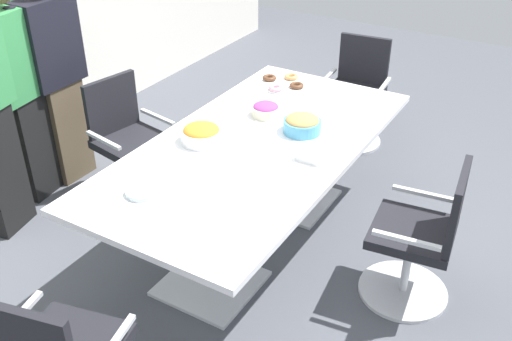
{
  "coord_description": "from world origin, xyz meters",
  "views": [
    {
      "loc": [
        -2.79,
        -1.66,
        2.52
      ],
      "look_at": [
        0.0,
        0.0,
        0.55
      ],
      "focal_mm": 41.28,
      "sensor_mm": 36.0,
      "label": 1
    }
  ],
  "objects_px": {
    "office_chair_2": "(356,98)",
    "donut_platter": "(283,83)",
    "conference_table": "(256,160)",
    "plate_stack": "(143,191)",
    "napkin_pile": "(312,153)",
    "person_standing_1": "(20,88)",
    "snack_bowl_chips_orange": "(201,134)",
    "office_chair_1": "(420,242)",
    "snack_bowl_candy_mix": "(266,109)",
    "person_standing_2": "(55,74)",
    "office_chair_3": "(129,147)",
    "snack_bowl_cookies": "(302,124)"
  },
  "relations": [
    {
      "from": "person_standing_1",
      "to": "snack_bowl_cookies",
      "type": "xyz_separation_m",
      "value": [
        0.62,
        -1.92,
        -0.06
      ]
    },
    {
      "from": "office_chair_1",
      "to": "snack_bowl_cookies",
      "type": "distance_m",
      "value": 1.05
    },
    {
      "from": "person_standing_1",
      "to": "snack_bowl_candy_mix",
      "type": "distance_m",
      "value": 1.75
    },
    {
      "from": "office_chair_3",
      "to": "napkin_pile",
      "type": "distance_m",
      "value": 1.54
    },
    {
      "from": "donut_platter",
      "to": "snack_bowl_cookies",
      "type": "bearing_deg",
      "value": -142.21
    },
    {
      "from": "snack_bowl_cookies",
      "to": "donut_platter",
      "type": "bearing_deg",
      "value": 37.79
    },
    {
      "from": "office_chair_1",
      "to": "snack_bowl_candy_mix",
      "type": "xyz_separation_m",
      "value": [
        0.37,
        1.25,
        0.39
      ]
    },
    {
      "from": "snack_bowl_cookies",
      "to": "napkin_pile",
      "type": "relative_size",
      "value": 1.67
    },
    {
      "from": "office_chair_2",
      "to": "donut_platter",
      "type": "height_order",
      "value": "office_chair_2"
    },
    {
      "from": "office_chair_3",
      "to": "person_standing_2",
      "type": "xyz_separation_m",
      "value": [
        -0.04,
        0.62,
        0.46
      ]
    },
    {
      "from": "office_chair_2",
      "to": "person_standing_2",
      "type": "relative_size",
      "value": 0.54
    },
    {
      "from": "conference_table",
      "to": "person_standing_1",
      "type": "relative_size",
      "value": 1.44
    },
    {
      "from": "snack_bowl_candy_mix",
      "to": "plate_stack",
      "type": "xyz_separation_m",
      "value": [
        -1.18,
        0.09,
        -0.03
      ]
    },
    {
      "from": "office_chair_1",
      "to": "snack_bowl_chips_orange",
      "type": "distance_m",
      "value": 1.47
    },
    {
      "from": "plate_stack",
      "to": "person_standing_2",
      "type": "bearing_deg",
      "value": 62.47
    },
    {
      "from": "person_standing_1",
      "to": "snack_bowl_cookies",
      "type": "distance_m",
      "value": 2.02
    },
    {
      "from": "snack_bowl_chips_orange",
      "to": "donut_platter",
      "type": "height_order",
      "value": "snack_bowl_chips_orange"
    },
    {
      "from": "office_chair_2",
      "to": "snack_bowl_chips_orange",
      "type": "bearing_deg",
      "value": 75.48
    },
    {
      "from": "person_standing_1",
      "to": "donut_platter",
      "type": "bearing_deg",
      "value": 122.3
    },
    {
      "from": "office_chair_2",
      "to": "person_standing_1",
      "type": "distance_m",
      "value": 2.72
    },
    {
      "from": "plate_stack",
      "to": "napkin_pile",
      "type": "distance_m",
      "value": 1.02
    },
    {
      "from": "snack_bowl_candy_mix",
      "to": "office_chair_2",
      "type": "bearing_deg",
      "value": -6.21
    },
    {
      "from": "conference_table",
      "to": "napkin_pile",
      "type": "relative_size",
      "value": 16.21
    },
    {
      "from": "person_standing_1",
      "to": "plate_stack",
      "type": "bearing_deg",
      "value": 64.61
    },
    {
      "from": "person_standing_2",
      "to": "napkin_pile",
      "type": "bearing_deg",
      "value": 90.95
    },
    {
      "from": "snack_bowl_candy_mix",
      "to": "plate_stack",
      "type": "distance_m",
      "value": 1.19
    },
    {
      "from": "office_chair_1",
      "to": "conference_table",
      "type": "bearing_deg",
      "value": 83.46
    },
    {
      "from": "office_chair_3",
      "to": "snack_bowl_chips_orange",
      "type": "height_order",
      "value": "office_chair_3"
    },
    {
      "from": "person_standing_1",
      "to": "snack_bowl_cookies",
      "type": "bearing_deg",
      "value": 99.77
    },
    {
      "from": "conference_table",
      "to": "snack_bowl_chips_orange",
      "type": "bearing_deg",
      "value": 117.11
    },
    {
      "from": "donut_platter",
      "to": "person_standing_2",
      "type": "bearing_deg",
      "value": 123.15
    },
    {
      "from": "conference_table",
      "to": "plate_stack",
      "type": "xyz_separation_m",
      "value": [
        -0.81,
        0.24,
        0.14
      ]
    },
    {
      "from": "snack_bowl_candy_mix",
      "to": "donut_platter",
      "type": "distance_m",
      "value": 0.54
    },
    {
      "from": "plate_stack",
      "to": "napkin_pile",
      "type": "height_order",
      "value": "napkin_pile"
    },
    {
      "from": "snack_bowl_candy_mix",
      "to": "napkin_pile",
      "type": "bearing_deg",
      "value": -124.71
    },
    {
      "from": "person_standing_1",
      "to": "person_standing_2",
      "type": "relative_size",
      "value": 1.0
    },
    {
      "from": "person_standing_1",
      "to": "plate_stack",
      "type": "relative_size",
      "value": 8.69
    },
    {
      "from": "person_standing_1",
      "to": "plate_stack",
      "type": "height_order",
      "value": "person_standing_1"
    },
    {
      "from": "office_chair_3",
      "to": "snack_bowl_candy_mix",
      "type": "height_order",
      "value": "office_chair_3"
    },
    {
      "from": "person_standing_1",
      "to": "snack_bowl_chips_orange",
      "type": "height_order",
      "value": "person_standing_1"
    },
    {
      "from": "office_chair_2",
      "to": "plate_stack",
      "type": "xyz_separation_m",
      "value": [
        -2.51,
        0.23,
        0.36
      ]
    },
    {
      "from": "snack_bowl_cookies",
      "to": "conference_table",
      "type": "bearing_deg",
      "value": 148.18
    },
    {
      "from": "office_chair_3",
      "to": "snack_bowl_cookies",
      "type": "height_order",
      "value": "office_chair_3"
    },
    {
      "from": "person_standing_2",
      "to": "plate_stack",
      "type": "height_order",
      "value": "person_standing_2"
    },
    {
      "from": "conference_table",
      "to": "donut_platter",
      "type": "height_order",
      "value": "donut_platter"
    },
    {
      "from": "office_chair_2",
      "to": "donut_platter",
      "type": "relative_size",
      "value": 2.54
    },
    {
      "from": "snack_bowl_chips_orange",
      "to": "person_standing_1",
      "type": "bearing_deg",
      "value": 97.04
    },
    {
      "from": "snack_bowl_candy_mix",
      "to": "snack_bowl_chips_orange",
      "type": "bearing_deg",
      "value": 163.48
    },
    {
      "from": "donut_platter",
      "to": "snack_bowl_candy_mix",
      "type": "bearing_deg",
      "value": -163.84
    },
    {
      "from": "conference_table",
      "to": "office_chair_1",
      "type": "bearing_deg",
      "value": -89.86
    }
  ]
}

